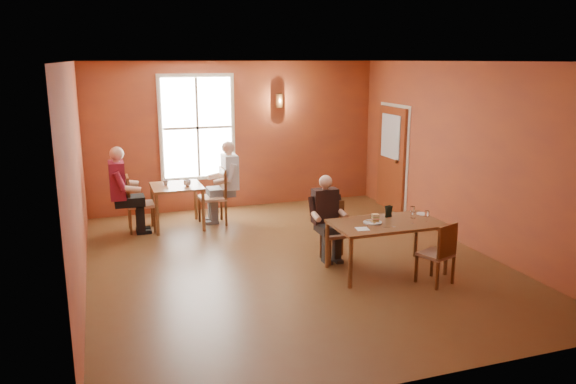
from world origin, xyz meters
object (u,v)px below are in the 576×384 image
object	(u,v)px
second_table	(177,206)
chair_diner_white	(212,196)
diner_white	(213,185)
chair_diner_maroon	(141,203)
main_table	(386,247)
diner_main	(337,222)
diner_maroon	(138,190)
chair_empty	(436,253)
chair_diner_main	(336,232)

from	to	relation	value
second_table	chair_diner_white	xyz separation A→B (m)	(0.65, 0.00, 0.13)
diner_white	chair_diner_maroon	world-z (taller)	diner_white
main_table	diner_main	world-z (taller)	diner_main
diner_main	main_table	bearing A→B (deg)	128.88
diner_white	diner_maroon	size ratio (longest dim) A/B	0.98
main_table	chair_empty	world-z (taller)	chair_empty
chair_diner_main	diner_maroon	bearing A→B (deg)	-43.21
diner_main	second_table	bearing A→B (deg)	-51.66
chair_diner_maroon	diner_maroon	bearing A→B (deg)	-90.00
main_table	diner_white	xyz separation A→B (m)	(-1.88, 3.22, 0.37)
chair_diner_maroon	chair_empty	bearing A→B (deg)	43.39
diner_main	second_table	xyz separation A→B (m)	(-2.06, 2.60, -0.23)
diner_main	chair_diner_main	bearing A→B (deg)	-90.00
chair_diner_main	diner_white	distance (m)	2.93
main_table	chair_diner_white	bearing A→B (deg)	120.62
diner_main	second_table	world-z (taller)	diner_main
chair_diner_main	diner_maroon	world-z (taller)	diner_maroon
diner_main	diner_white	bearing A→B (deg)	-62.11
diner_white	chair_diner_maroon	bearing A→B (deg)	90.00
chair_empty	diner_maroon	bearing A→B (deg)	113.55
diner_main	chair_empty	world-z (taller)	diner_main
chair_diner_white	diner_white	size ratio (longest dim) A/B	0.71
chair_diner_main	diner_white	world-z (taller)	diner_white
diner_main	chair_diner_maroon	bearing A→B (deg)	-43.85
chair_diner_maroon	diner_maroon	size ratio (longest dim) A/B	0.67
diner_main	chair_diner_white	xyz separation A→B (m)	(-1.41, 2.60, -0.10)
second_table	chair_empty	bearing A→B (deg)	-52.18
main_table	chair_empty	size ratio (longest dim) A/B	1.80
main_table	second_table	xyz separation A→B (m)	(-2.56, 3.22, 0.02)
second_table	diner_white	world-z (taller)	diner_white
diner_main	second_table	size ratio (longest dim) A/B	1.41
chair_diner_white	chair_diner_maroon	xyz separation A→B (m)	(-1.30, 0.00, -0.02)
diner_main	chair_diner_maroon	size ratio (longest dim) A/B	1.23
main_table	diner_main	size ratio (longest dim) A/B	1.26
main_table	chair_diner_maroon	size ratio (longest dim) A/B	1.55
chair_empty	diner_maroon	world-z (taller)	diner_maroon
chair_diner_main	main_table	bearing A→B (deg)	127.57
second_table	diner_maroon	bearing A→B (deg)	180.00
main_table	chair_diner_white	xyz separation A→B (m)	(-1.91, 3.22, 0.16)
main_table	diner_white	distance (m)	3.74
second_table	chair_diner_maroon	world-z (taller)	chair_diner_maroon
chair_diner_main	diner_white	size ratio (longest dim) A/B	0.60
chair_diner_main	chair_diner_maroon	size ratio (longest dim) A/B	0.88
main_table	chair_diner_maroon	distance (m)	4.55
diner_main	chair_diner_white	size ratio (longest dim) A/B	1.19
chair_diner_main	chair_diner_maroon	bearing A→B (deg)	-43.52
chair_diner_main	chair_diner_maroon	world-z (taller)	chair_diner_maroon
diner_maroon	chair_diner_maroon	bearing A→B (deg)	90.00
chair_empty	diner_white	world-z (taller)	diner_white
chair_diner_main	diner_white	bearing A→B (deg)	-61.83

